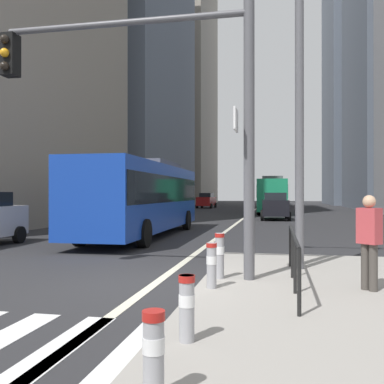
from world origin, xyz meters
name	(u,v)px	position (x,y,z in m)	size (l,w,h in m)	color
ground_plane	(239,222)	(0.00, 20.00, 0.00)	(160.00, 160.00, 0.00)	#28282B
lane_centre_line	(249,214)	(0.00, 30.00, 0.01)	(0.20, 80.00, 0.01)	beige
office_tower_left_mid	(128,46)	(-16.00, 42.52, 20.52)	(12.45, 24.79, 41.04)	slate
office_tower_left_far	(178,72)	(-16.00, 70.51, 25.06)	(12.37, 20.19, 50.13)	gray
office_tower_right_far	(363,70)	(17.00, 68.50, 23.05)	(11.93, 17.87, 46.09)	slate
city_bus_blue_oncoming	(143,195)	(-3.27, 9.42, 1.84)	(2.78, 11.54, 3.40)	#14389E
city_bus_red_receding	(273,194)	(2.15, 32.24, 1.84)	(2.77, 11.22, 3.40)	#198456
city_bus_red_distant	(277,194)	(2.46, 54.87, 1.84)	(2.86, 11.83, 3.40)	red
car_oncoming_mid	(206,200)	(-6.48, 45.86, 0.99)	(2.20, 4.36, 1.94)	maroon
car_receding_near	(275,206)	(2.34, 22.66, 0.99)	(2.18, 4.29, 1.94)	black
traffic_signal_gantry	(160,89)	(0.07, 0.19, 4.09)	(5.67, 0.65, 6.00)	#515156
street_lamp_post	(299,46)	(3.00, 1.66, 5.28)	(5.50, 0.32, 8.00)	#56565B
bollard_front	(154,350)	(1.48, -5.00, 0.57)	(0.20, 0.20, 0.75)	#99999E
bollard_left	(187,304)	(1.46, -3.57, 0.59)	(0.20, 0.20, 0.78)	#99999E
bollard_right	(212,263)	(1.32, -0.74, 0.61)	(0.20, 0.20, 0.83)	#99999E
bollard_back	(220,253)	(1.34, 0.19, 0.66)	(0.20, 0.20, 0.92)	#99999E
pedestrian_railing	(294,247)	(2.80, -0.16, 0.87)	(0.06, 4.24, 0.98)	black
pedestrian_waiting	(369,237)	(4.11, -0.36, 1.10)	(0.44, 0.44, 1.70)	#423D38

